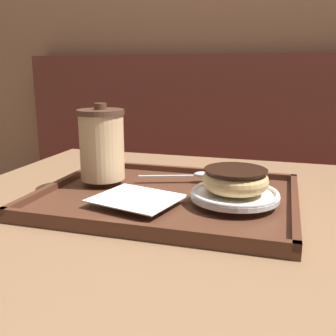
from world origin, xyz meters
The scene contains 9 objects.
wall_behind centered at (0.00, 1.10, 1.20)m, with size 8.00×0.05×2.40m.
booth_bench centered at (-0.16, 0.87, 0.32)m, with size 1.50×0.44×1.00m.
cafe_table centered at (0.00, 0.00, 0.52)m, with size 0.78×0.81×0.70m.
serving_tray centered at (0.04, 0.01, 0.71)m, with size 0.46×0.35×0.02m.
napkin_paper centered at (0.00, -0.06, 0.73)m, with size 0.16×0.15×0.00m.
coffee_cup_front centered at (-0.11, 0.04, 0.80)m, with size 0.09×0.09×0.15m.
plate_with_chocolate_donut centered at (0.16, -0.01, 0.73)m, with size 0.15×0.15×0.01m.
donut_chocolate_glazed centered at (0.16, -0.01, 0.76)m, with size 0.11×0.11×0.04m.
spoon centered at (0.06, 0.10, 0.73)m, with size 0.14×0.06×0.01m.
Camera 1 is at (0.23, -0.65, 0.94)m, focal length 42.00 mm.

